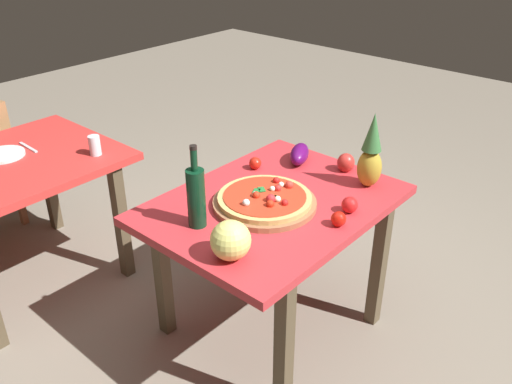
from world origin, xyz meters
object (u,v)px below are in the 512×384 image
Objects in this scene: tomato_near_board at (255,163)px; dinner_plate at (3,155)px; tomato_beside_pepper at (350,205)px; pizza at (265,198)px; bell_pepper at (346,163)px; tomato_by_bottle at (338,219)px; pineapple_left at (371,154)px; melon at (231,240)px; eggplant at (299,154)px; wine_bottle at (196,196)px; background_table at (10,179)px; knife_utensil at (28,147)px; pizza_board at (265,203)px; display_table at (273,219)px; drinking_glass_water at (95,145)px.

tomato_near_board reaches higher than dinner_plate.
tomato_beside_pepper is 1.82m from dinner_plate.
tomato_near_board is (0.25, 0.28, -0.01)m from pizza.
tomato_by_bottle is (-0.45, -0.26, -0.01)m from bell_pepper.
tomato_near_board is (-0.22, 0.51, -0.13)m from pineapple_left.
melon is at bearing 158.75° from tomato_by_bottle.
tomato_near_board is at bearing 74.05° from tomato_by_bottle.
melon reaches higher than eggplant.
pineapple_left is 1.80× the size of eggplant.
tomato_beside_pepper is at bearing -39.59° from wine_bottle.
dinner_plate is at bearing 112.90° from tomato_beside_pepper.
pizza reaches higher than tomato_by_bottle.
background_table is at bearing 96.24° from melon.
bell_pepper is at bearing -54.27° from dinner_plate.
melon is 0.76m from tomato_near_board.
dinner_plate is at bearing -178.24° from knife_utensil.
bell_pepper is (0.83, -0.18, -0.09)m from wine_bottle.
eggplant is at bearing 18.81° from pizza_board.
pineapple_left reaches higher than tomato_near_board.
wine_bottle is at bearing 163.75° from display_table.
pizza_board is 4.35× the size of drinking_glass_water.
tomato_beside_pepper is (0.20, -0.31, -0.00)m from pizza.
display_table is 15.76× the size of tomato_beside_pepper.
dinner_plate is at bearing 94.82° from melon.
pineapple_left reaches higher than knife_utensil.
pineapple_left is at bearing 14.46° from tomato_beside_pepper.
tomato_by_bottle reaches higher than background_table.
tomato_by_bottle is at bearing -168.28° from tomato_beside_pepper.
display_table is 17.43× the size of tomato_by_bottle.
drinking_glass_water is (-0.63, 0.86, 0.01)m from eggplant.
dinner_plate is at bearing 112.57° from display_table.
wine_bottle is 2.31× the size of melon.
pizza_board reaches higher than knife_utensil.
melon is 0.89m from eggplant.
knife_utensil is (-0.83, 1.21, -0.04)m from eggplant.
pizza_board is 1.03m from drinking_glass_water.
knife_utensil is at bearing 0.00° from dinner_plate.
drinking_glass_water is 0.48m from dinner_plate.
wine_bottle is at bearing 140.41° from tomato_beside_pepper.
display_table is 3.11× the size of pineapple_left.
pizza_board is 0.34m from wine_bottle.
pineapple_left reaches higher than drinking_glass_water.
pizza reaches higher than knife_utensil.
eggplant is 1.47m from knife_utensil.
tomato_beside_pepper is (0.14, -0.31, 0.13)m from display_table.
wine_bottle is 3.76× the size of bell_pepper.
tomato_near_board is (0.19, 0.27, 0.13)m from display_table.
pizza_board is at bearing 152.53° from pineapple_left.
bell_pepper is 1.78m from dinner_plate.
drinking_glass_water is (-0.18, 1.02, 0.01)m from pizza.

